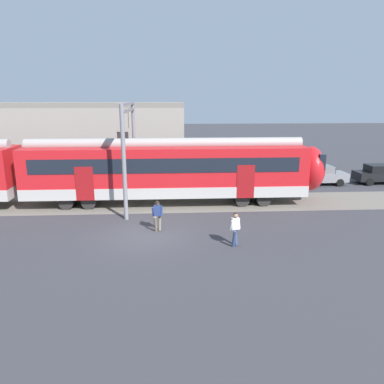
% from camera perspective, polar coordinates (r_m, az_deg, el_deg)
% --- Properties ---
extents(ground_plane, '(160.00, 160.00, 0.00)m').
position_cam_1_polar(ground_plane, '(19.25, -6.83, -6.74)').
color(ground_plane, '#38383D').
extents(commuter_train, '(38.05, 3.07, 4.73)m').
position_cam_1_polar(commuter_train, '(25.96, -23.13, 2.89)').
color(commuter_train, '#B7B2AD').
rests_on(commuter_train, ground).
extents(pedestrian_navy, '(0.57, 0.63, 1.67)m').
position_cam_1_polar(pedestrian_navy, '(19.64, -5.29, -3.30)').
color(pedestrian_navy, '#6B6051').
rests_on(pedestrian_navy, ground).
extents(pedestrian_white, '(0.54, 0.68, 1.67)m').
position_cam_1_polar(pedestrian_white, '(17.72, 6.57, -5.21)').
color(pedestrian_white, navy).
rests_on(pedestrian_white, ground).
extents(parked_car_grey, '(4.05, 1.86, 1.54)m').
position_cam_1_polar(parked_car_grey, '(31.75, 19.03, 2.46)').
color(parked_car_grey, gray).
rests_on(parked_car_grey, ground).
extents(parked_car_black, '(4.04, 1.83, 1.54)m').
position_cam_1_polar(parked_car_black, '(34.05, 26.68, 2.48)').
color(parked_car_black, black).
rests_on(parked_car_black, ground).
extents(catenary_gantry, '(0.24, 6.64, 6.53)m').
position_cam_1_polar(catenary_gantry, '(24.26, -9.56, 8.05)').
color(catenary_gantry, gray).
rests_on(catenary_gantry, ground).
extents(background_building, '(20.93, 5.00, 9.20)m').
position_cam_1_polar(background_building, '(34.74, -19.06, 7.49)').
color(background_building, gray).
rests_on(background_building, ground).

